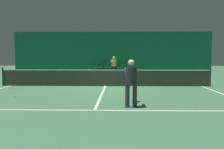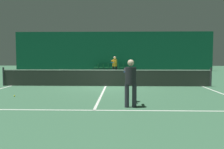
# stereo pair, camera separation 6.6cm
# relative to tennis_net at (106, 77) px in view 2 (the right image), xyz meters

# --- Properties ---
(ground_plane) EXTENTS (60.00, 60.00, 0.00)m
(ground_plane) POSITION_rel_tennis_net_xyz_m (0.00, 0.00, -0.51)
(ground_plane) COLOR #386647
(backdrop_curtain) EXTENTS (23.00, 0.12, 4.55)m
(backdrop_curtain) POSITION_rel_tennis_net_xyz_m (0.00, 15.03, 1.76)
(backdrop_curtain) COLOR #0F5138
(backdrop_curtain) RESTS_ON ground
(court_line_baseline_far) EXTENTS (11.00, 0.10, 0.00)m
(court_line_baseline_far) POSITION_rel_tennis_net_xyz_m (0.00, 11.90, -0.51)
(court_line_baseline_far) COLOR silver
(court_line_baseline_far) RESTS_ON ground
(court_line_service_far) EXTENTS (8.25, 0.10, 0.00)m
(court_line_service_far) POSITION_rel_tennis_net_xyz_m (0.00, 6.40, -0.51)
(court_line_service_far) COLOR silver
(court_line_service_far) RESTS_ON ground
(court_line_service_near) EXTENTS (8.25, 0.10, 0.00)m
(court_line_service_near) POSITION_rel_tennis_net_xyz_m (0.00, -6.40, -0.51)
(court_line_service_near) COLOR silver
(court_line_service_near) RESTS_ON ground
(court_line_sideline_left) EXTENTS (0.10, 23.80, 0.00)m
(court_line_sideline_left) POSITION_rel_tennis_net_xyz_m (-5.50, 0.00, -0.51)
(court_line_sideline_left) COLOR silver
(court_line_sideline_left) RESTS_ON ground
(court_line_sideline_right) EXTENTS (0.10, 23.80, 0.00)m
(court_line_sideline_right) POSITION_rel_tennis_net_xyz_m (5.50, 0.00, -0.51)
(court_line_sideline_right) COLOR silver
(court_line_sideline_right) RESTS_ON ground
(court_line_centre) EXTENTS (0.10, 12.80, 0.00)m
(court_line_centre) POSITION_rel_tennis_net_xyz_m (0.00, 0.00, -0.51)
(court_line_centre) COLOR silver
(court_line_centre) RESTS_ON ground
(tennis_net) EXTENTS (12.00, 0.10, 1.07)m
(tennis_net) POSITION_rel_tennis_net_xyz_m (0.00, 0.00, 0.00)
(tennis_net) COLOR #2D332D
(tennis_net) RESTS_ON ground
(player_near) EXTENTS (0.44, 1.34, 1.61)m
(player_near) POSITION_rel_tennis_net_xyz_m (1.18, -5.85, 0.43)
(player_near) COLOR #2D2D38
(player_near) RESTS_ON ground
(player_far) EXTENTS (0.60, 1.41, 1.70)m
(player_far) POSITION_rel_tennis_net_xyz_m (0.35, 7.31, 0.48)
(player_far) COLOR black
(player_far) RESTS_ON ground
(courtside_chair_0) EXTENTS (0.44, 0.44, 0.84)m
(courtside_chair_0) POSITION_rel_tennis_net_xyz_m (-1.85, 14.48, -0.03)
(courtside_chair_0) COLOR #2D2D2D
(courtside_chair_0) RESTS_ON ground
(courtside_chair_1) EXTENTS (0.44, 0.44, 0.84)m
(courtside_chair_1) POSITION_rel_tennis_net_xyz_m (-1.27, 14.48, -0.03)
(courtside_chair_1) COLOR #2D2D2D
(courtside_chair_1) RESTS_ON ground
(courtside_chair_2) EXTENTS (0.44, 0.44, 0.84)m
(courtside_chair_2) POSITION_rel_tennis_net_xyz_m (-0.68, 14.48, -0.03)
(courtside_chair_2) COLOR #2D2D2D
(courtside_chair_2) RESTS_ON ground
(courtside_chair_3) EXTENTS (0.44, 0.44, 0.84)m
(courtside_chair_3) POSITION_rel_tennis_net_xyz_m (-0.10, 14.48, -0.03)
(courtside_chair_3) COLOR #2D2D2D
(courtside_chair_3) RESTS_ON ground
(courtside_chair_4) EXTENTS (0.44, 0.44, 0.84)m
(courtside_chair_4) POSITION_rel_tennis_net_xyz_m (0.49, 14.48, -0.03)
(courtside_chair_4) COLOR #2D2D2D
(courtside_chair_4) RESTS_ON ground
(courtside_chair_5) EXTENTS (0.44, 0.44, 0.84)m
(courtside_chair_5) POSITION_rel_tennis_net_xyz_m (1.07, 14.48, -0.03)
(courtside_chair_5) COLOR #2D2D2D
(courtside_chair_5) RESTS_ON ground
(courtside_chair_6) EXTENTS (0.44, 0.44, 0.84)m
(courtside_chair_6) POSITION_rel_tennis_net_xyz_m (1.66, 14.48, -0.03)
(courtside_chair_6) COLOR #2D2D2D
(courtside_chair_6) RESTS_ON ground
(tennis_ball) EXTENTS (0.07, 0.07, 0.07)m
(tennis_ball) POSITION_rel_tennis_net_xyz_m (-3.66, -3.86, -0.48)
(tennis_ball) COLOR #D1DB33
(tennis_ball) RESTS_ON ground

